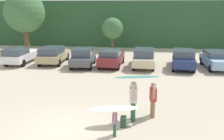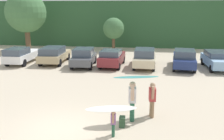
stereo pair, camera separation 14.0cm
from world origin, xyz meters
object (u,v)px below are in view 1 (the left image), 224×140
parked_car_sky_blue (217,59)px  person_companion (153,98)px  parked_car_tan (53,55)px  surfboard_white (113,109)px  surfboard_teal (137,77)px  parked_car_navy (183,58)px  person_child (115,121)px  parked_car_white (21,55)px  parked_car_maroon (111,58)px  backpack_dropped (123,122)px  parked_car_dark_gray (83,57)px  parked_car_champagne (144,57)px  person_adult (133,99)px

parked_car_sky_blue → person_companion: size_ratio=2.70×
parked_car_tan → surfboard_white: bearing=-154.2°
person_companion → surfboard_teal: size_ratio=0.78×
parked_car_navy → person_child: 13.23m
parked_car_white → surfboard_teal: 15.26m
surfboard_teal → surfboard_white: bearing=51.6°
parked_car_maroon → parked_car_sky_blue: 8.83m
parked_car_navy → parked_car_sky_blue: 2.75m
parked_car_tan → backpack_dropped: 14.19m
parked_car_maroon → person_companion: size_ratio=2.56×
surfboard_teal → parked_car_navy: bearing=-121.5°
parked_car_dark_gray → parked_car_navy: bearing=-90.6°
parked_car_champagne → backpack_dropped: parked_car_champagne is taller
person_child → person_adult: bearing=-116.7°
parked_car_champagne → surfboard_teal: size_ratio=2.24×
parked_car_navy → parked_car_sky_blue: (2.74, 0.22, -0.06)m
parked_car_dark_gray → surfboard_teal: bearing=-158.1°
parked_car_tan → person_companion: 13.88m
person_adult → person_companion: bearing=-155.1°
surfboard_teal → parked_car_dark_gray: bearing=-77.7°
person_adult → surfboard_white: bearing=62.4°
surfboard_white → parked_car_maroon: bearing=-95.6°
person_adult → person_child: size_ratio=1.66×
parked_car_champagne → person_adult: person_adult is taller
parked_car_dark_gray → parked_car_tan: bearing=69.7°
parked_car_dark_gray → parked_car_champagne: 5.24m
parked_car_maroon → parked_car_champagne: (2.80, 0.15, 0.06)m
parked_car_navy → person_adult: (-3.68, -10.91, 0.19)m
parked_car_white → parked_car_maroon: bearing=-90.9°
parked_car_dark_gray → backpack_dropped: parked_car_dark_gray is taller
parked_car_white → backpack_dropped: size_ratio=10.14×
surfboard_teal → parked_car_maroon: bearing=-89.9°
parked_car_dark_gray → backpack_dropped: size_ratio=9.09×
parked_car_dark_gray → person_companion: (5.71, -9.93, 0.11)m
person_companion → surfboard_white: size_ratio=0.79×
parked_car_white → person_child: size_ratio=4.20×
parked_car_sky_blue → backpack_dropped: size_ratio=9.84×
parked_car_dark_gray → person_adult: person_adult is taller
parked_car_tan → parked_car_navy: (11.48, -0.41, 0.02)m
person_companion → parked_car_white: bearing=-46.5°
parked_car_tan → surfboard_white: parked_car_tan is taller
surfboard_teal → surfboard_white: surfboard_teal is taller
parked_car_maroon → parked_car_sky_blue: parked_car_maroon is taller
parked_car_tan → parked_car_sky_blue: 14.22m
parked_car_white → person_adult: person_adult is taller
parked_car_white → parked_car_tan: parked_car_tan is taller
parked_car_maroon → surfboard_white: bearing=-169.5°
person_adult → parked_car_navy: bearing=-113.5°
parked_car_white → parked_car_navy: (14.37, 0.10, 0.05)m
person_child → surfboard_white: bearing=48.3°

